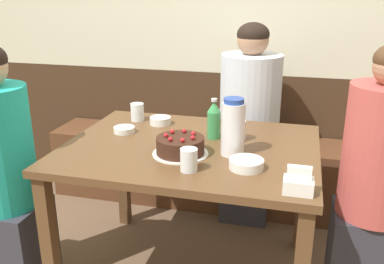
{
  "coord_description": "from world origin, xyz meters",
  "views": [
    {
      "loc": [
        0.49,
        -1.85,
        1.46
      ],
      "look_at": [
        -0.01,
        0.05,
        0.79
      ],
      "focal_mm": 40.0,
      "sensor_mm": 36.0,
      "label": 1
    }
  ],
  "objects_px": {
    "glass_tumbler_short": "(137,112)",
    "person_pale_blue_shirt": "(376,186)",
    "soju_bottle": "(214,120)",
    "bowl_soup_white": "(160,121)",
    "glass_shot_small": "(189,160)",
    "person_grey_tee": "(249,125)",
    "bench_seat": "(221,171)",
    "bowl_rice_small": "(124,130)",
    "birthday_cake": "(180,146)",
    "bowl_side_dish": "(246,164)",
    "napkin_holder": "(298,183)",
    "glass_water_tall": "(238,131)",
    "person_teal_shirt": "(3,179)",
    "water_pitcher": "(233,127)"
  },
  "relations": [
    {
      "from": "bench_seat",
      "to": "bowl_side_dish",
      "type": "xyz_separation_m",
      "value": [
        0.29,
        -1.03,
        0.52
      ]
    },
    {
      "from": "person_grey_tee",
      "to": "birthday_cake",
      "type": "bearing_deg",
      "value": -13.72
    },
    {
      "from": "bowl_soup_white",
      "to": "person_grey_tee",
      "type": "bearing_deg",
      "value": 45.78
    },
    {
      "from": "birthday_cake",
      "to": "bowl_soup_white",
      "type": "height_order",
      "value": "birthday_cake"
    },
    {
      "from": "soju_bottle",
      "to": "napkin_holder",
      "type": "bearing_deg",
      "value": -49.92
    },
    {
      "from": "birthday_cake",
      "to": "soju_bottle",
      "type": "relative_size",
      "value": 1.24
    },
    {
      "from": "birthday_cake",
      "to": "person_grey_tee",
      "type": "distance_m",
      "value": 0.88
    },
    {
      "from": "bowl_rice_small",
      "to": "person_teal_shirt",
      "type": "xyz_separation_m",
      "value": [
        -0.48,
        -0.37,
        -0.17
      ]
    },
    {
      "from": "person_grey_tee",
      "to": "soju_bottle",
      "type": "bearing_deg",
      "value": -10.04
    },
    {
      "from": "bowl_soup_white",
      "to": "glass_water_tall",
      "type": "relative_size",
      "value": 1.15
    },
    {
      "from": "bench_seat",
      "to": "glass_tumbler_short",
      "type": "height_order",
      "value": "glass_tumbler_short"
    },
    {
      "from": "soju_bottle",
      "to": "napkin_holder",
      "type": "relative_size",
      "value": 1.85
    },
    {
      "from": "birthday_cake",
      "to": "napkin_holder",
      "type": "bearing_deg",
      "value": -25.81
    },
    {
      "from": "person_grey_tee",
      "to": "person_pale_blue_shirt",
      "type": "bearing_deg",
      "value": 46.05
    },
    {
      "from": "glass_shot_small",
      "to": "bowl_side_dish",
      "type": "bearing_deg",
      "value": 20.05
    },
    {
      "from": "bowl_rice_small",
      "to": "soju_bottle",
      "type": "bearing_deg",
      "value": 3.79
    },
    {
      "from": "napkin_holder",
      "to": "glass_water_tall",
      "type": "relative_size",
      "value": 1.1
    },
    {
      "from": "bench_seat",
      "to": "bowl_rice_small",
      "type": "xyz_separation_m",
      "value": [
        -0.38,
        -0.73,
        0.51
      ]
    },
    {
      "from": "glass_water_tall",
      "to": "person_pale_blue_shirt",
      "type": "xyz_separation_m",
      "value": [
        0.65,
        -0.05,
        -0.2
      ]
    },
    {
      "from": "glass_tumbler_short",
      "to": "glass_shot_small",
      "type": "xyz_separation_m",
      "value": [
        0.46,
        -0.59,
        -0.0
      ]
    },
    {
      "from": "bench_seat",
      "to": "soju_bottle",
      "type": "distance_m",
      "value": 0.92
    },
    {
      "from": "napkin_holder",
      "to": "bowl_side_dish",
      "type": "bearing_deg",
      "value": 141.28
    },
    {
      "from": "bowl_soup_white",
      "to": "person_teal_shirt",
      "type": "bearing_deg",
      "value": -137.92
    },
    {
      "from": "bowl_side_dish",
      "to": "glass_water_tall",
      "type": "distance_m",
      "value": 0.34
    },
    {
      "from": "person_pale_blue_shirt",
      "to": "person_grey_tee",
      "type": "bearing_deg",
      "value": -43.95
    },
    {
      "from": "birthday_cake",
      "to": "bowl_side_dish",
      "type": "distance_m",
      "value": 0.32
    },
    {
      "from": "birthday_cake",
      "to": "person_grey_tee",
      "type": "xyz_separation_m",
      "value": [
        0.21,
        0.84,
        -0.15
      ]
    },
    {
      "from": "birthday_cake",
      "to": "bowl_rice_small",
      "type": "height_order",
      "value": "birthday_cake"
    },
    {
      "from": "bench_seat",
      "to": "bowl_soup_white",
      "type": "relative_size",
      "value": 20.88
    },
    {
      "from": "glass_tumbler_short",
      "to": "glass_shot_small",
      "type": "bearing_deg",
      "value": -52.24
    },
    {
      "from": "bowl_side_dish",
      "to": "glass_shot_small",
      "type": "bearing_deg",
      "value": -159.95
    },
    {
      "from": "glass_water_tall",
      "to": "person_grey_tee",
      "type": "bearing_deg",
      "value": 91.51
    },
    {
      "from": "bench_seat",
      "to": "napkin_holder",
      "type": "bearing_deg",
      "value": -67.13
    },
    {
      "from": "glass_tumbler_short",
      "to": "person_pale_blue_shirt",
      "type": "bearing_deg",
      "value": -10.37
    },
    {
      "from": "bowl_soup_white",
      "to": "bowl_rice_small",
      "type": "relative_size",
      "value": 1.04
    },
    {
      "from": "napkin_holder",
      "to": "glass_tumbler_short",
      "type": "distance_m",
      "value": 1.13
    },
    {
      "from": "glass_tumbler_short",
      "to": "person_teal_shirt",
      "type": "xyz_separation_m",
      "value": [
        -0.47,
        -0.59,
        -0.2
      ]
    },
    {
      "from": "glass_water_tall",
      "to": "person_teal_shirt",
      "type": "distance_m",
      "value": 1.16
    },
    {
      "from": "bowl_soup_white",
      "to": "person_pale_blue_shirt",
      "type": "bearing_deg",
      "value": -10.06
    },
    {
      "from": "soju_bottle",
      "to": "napkin_holder",
      "type": "height_order",
      "value": "soju_bottle"
    },
    {
      "from": "bench_seat",
      "to": "person_pale_blue_shirt",
      "type": "relative_size",
      "value": 1.94
    },
    {
      "from": "soju_bottle",
      "to": "person_grey_tee",
      "type": "distance_m",
      "value": 0.64
    },
    {
      "from": "soju_bottle",
      "to": "bowl_soup_white",
      "type": "bearing_deg",
      "value": 156.04
    },
    {
      "from": "napkin_holder",
      "to": "bench_seat",
      "type": "bearing_deg",
      "value": 112.87
    },
    {
      "from": "bowl_soup_white",
      "to": "bowl_rice_small",
      "type": "distance_m",
      "value": 0.22
    },
    {
      "from": "birthday_cake",
      "to": "person_grey_tee",
      "type": "bearing_deg",
      "value": 76.28
    },
    {
      "from": "glass_tumbler_short",
      "to": "glass_shot_small",
      "type": "relative_size",
      "value": 1.03
    },
    {
      "from": "water_pitcher",
      "to": "soju_bottle",
      "type": "xyz_separation_m",
      "value": [
        -0.13,
        0.19,
        -0.03
      ]
    },
    {
      "from": "water_pitcher",
      "to": "bowl_rice_small",
      "type": "relative_size",
      "value": 2.36
    },
    {
      "from": "birthday_cake",
      "to": "glass_water_tall",
      "type": "xyz_separation_m",
      "value": [
        0.22,
        0.25,
        0.01
      ]
    }
  ]
}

